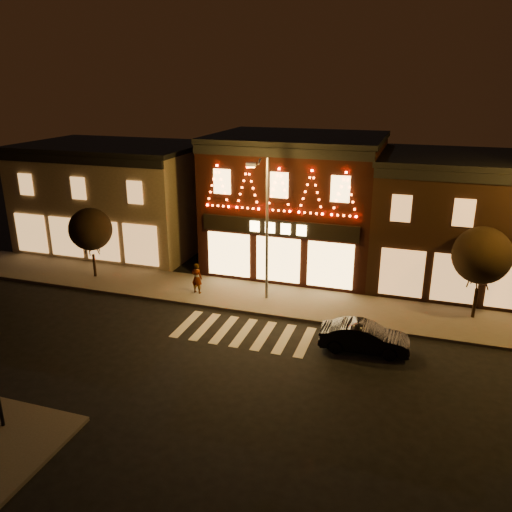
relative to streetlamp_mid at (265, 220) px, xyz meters
The scene contains 10 objects.
ground 9.01m from the streetlamp_mid, 89.03° to the right, with size 120.00×120.00×0.00m, color black.
sidewalk_far 5.02m from the streetlamp_mid, ahead, with size 44.00×4.00×0.15m, color #47423D.
building_left 14.34m from the streetlamp_mid, 154.10° to the left, with size 12.20×8.28×7.30m.
building_pulp 6.25m from the streetlamp_mid, 88.80° to the left, with size 10.20×8.34×8.30m.
building_right_a 11.51m from the streetlamp_mid, 32.98° to the left, with size 9.20×8.28×7.50m.
streetlamp_mid is the anchor object (origin of this frame).
tree_left 10.88m from the streetlamp_mid, behind, with size 2.52×2.52×4.21m.
tree_right 10.74m from the streetlamp_mid, ahead, with size 2.80×2.80×4.68m.
dark_sedan 7.91m from the streetlamp_mid, 32.59° to the right, with size 1.37×3.94×1.30m, color black.
pedestrian 5.26m from the streetlamp_mid, behind, with size 0.64×0.42×1.75m, color gray.
Camera 1 is at (7.39, -16.78, 11.51)m, focal length 36.16 mm.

